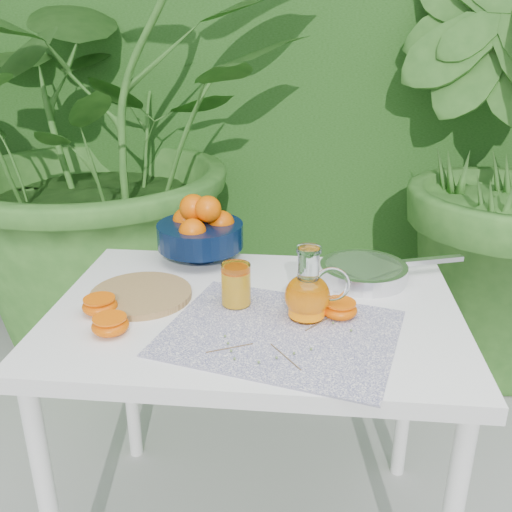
# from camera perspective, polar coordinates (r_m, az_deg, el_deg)

# --- Properties ---
(hedge_backdrop) EXTENTS (8.00, 1.65, 2.50)m
(hedge_backdrop) POSITION_cam_1_polar(r_m,az_deg,el_deg) (3.24, 5.20, 18.46)
(hedge_backdrop) COLOR #1D4714
(hedge_backdrop) RESTS_ON ground
(potted_plant_left) EXTENTS (2.60, 2.60, 1.97)m
(potted_plant_left) POSITION_cam_1_polar(r_m,az_deg,el_deg) (2.57, -14.76, 12.13)
(potted_plant_left) COLOR #2E6121
(potted_plant_left) RESTS_ON ground
(potted_plant_right) EXTENTS (2.53, 2.53, 1.83)m
(potted_plant_right) POSITION_cam_1_polar(r_m,az_deg,el_deg) (2.51, 22.83, 9.33)
(potted_plant_right) COLOR #2E6121
(potted_plant_right) RESTS_ON ground
(white_table) EXTENTS (1.00, 0.70, 0.75)m
(white_table) POSITION_cam_1_polar(r_m,az_deg,el_deg) (1.45, -0.08, -8.06)
(white_table) COLOR white
(white_table) RESTS_ON ground
(placemat) EXTENTS (0.59, 0.51, 0.00)m
(placemat) POSITION_cam_1_polar(r_m,az_deg,el_deg) (1.30, 2.47, -7.64)
(placemat) COLOR #0D104C
(placemat) RESTS_ON white_table
(cutting_board) EXTENTS (0.33, 0.33, 0.02)m
(cutting_board) POSITION_cam_1_polar(r_m,az_deg,el_deg) (1.49, -11.42, -3.82)
(cutting_board) COLOR #A5814A
(cutting_board) RESTS_ON white_table
(fruit_bowl) EXTENTS (0.29, 0.29, 0.20)m
(fruit_bowl) POSITION_cam_1_polar(r_m,az_deg,el_deg) (1.68, -5.56, 2.63)
(fruit_bowl) COLOR black
(fruit_bowl) RESTS_ON white_table
(juice_pitcher) EXTENTS (0.15, 0.11, 0.18)m
(juice_pitcher) POSITION_cam_1_polar(r_m,az_deg,el_deg) (1.34, 5.25, -3.76)
(juice_pitcher) COLOR white
(juice_pitcher) RESTS_ON white_table
(juice_tumbler) EXTENTS (0.08, 0.08, 0.11)m
(juice_tumbler) POSITION_cam_1_polar(r_m,az_deg,el_deg) (1.40, -2.01, -2.98)
(juice_tumbler) COLOR white
(juice_tumbler) RESTS_ON white_table
(saute_pan) EXTENTS (0.44, 0.30, 0.04)m
(saute_pan) POSITION_cam_1_polar(r_m,az_deg,el_deg) (1.58, 10.81, -1.51)
(saute_pan) COLOR silver
(saute_pan) RESTS_ON white_table
(orange_halves) EXTENTS (0.68, 0.24, 0.04)m
(orange_halves) POSITION_cam_1_polar(r_m,az_deg,el_deg) (1.35, -7.20, -5.67)
(orange_halves) COLOR #D35602
(orange_halves) RESTS_ON white_table
(thyme_sprigs) EXTENTS (0.31, 0.27, 0.01)m
(thyme_sprigs) POSITION_cam_1_polar(r_m,az_deg,el_deg) (1.27, 2.74, -8.34)
(thyme_sprigs) COLOR brown
(thyme_sprigs) RESTS_ON white_table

